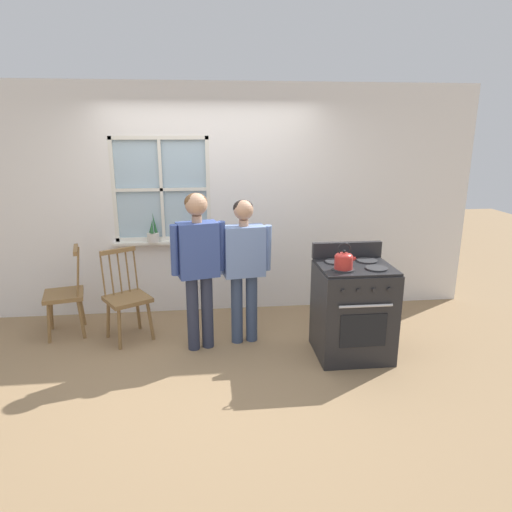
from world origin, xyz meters
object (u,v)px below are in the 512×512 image
at_px(person_teen_center, 244,259).
at_px(chair_near_wall, 127,299).
at_px(person_elderly_left, 198,256).
at_px(kettle, 344,260).
at_px(stove, 353,309).
at_px(potted_plant, 153,234).
at_px(chair_by_window, 66,295).

bearing_deg(person_teen_center, chair_near_wall, 161.94).
distance_m(chair_near_wall, person_teen_center, 1.33).
bearing_deg(person_elderly_left, kettle, -32.08).
bearing_deg(chair_near_wall, person_teen_center, -40.56).
xyz_separation_m(stove, potted_plant, (-2.03, 1.27, 0.52)).
bearing_deg(kettle, potted_plant, 143.20).
height_order(chair_by_window, person_teen_center, person_teen_center).
distance_m(person_elderly_left, kettle, 1.40).
bearing_deg(potted_plant, chair_near_wall, -109.68).
height_order(person_elderly_left, person_teen_center, person_elderly_left).
relative_size(person_elderly_left, potted_plant, 4.54).
distance_m(chair_near_wall, kettle, 2.31).
xyz_separation_m(chair_near_wall, person_teen_center, (1.23, -0.21, 0.46)).
height_order(person_elderly_left, kettle, person_elderly_left).
xyz_separation_m(chair_by_window, person_elderly_left, (1.45, -0.50, 0.53)).
height_order(person_elderly_left, potted_plant, person_elderly_left).
bearing_deg(kettle, chair_near_wall, 160.79).
bearing_deg(chair_near_wall, person_elderly_left, -53.10).
bearing_deg(person_teen_center, kettle, -39.67).
xyz_separation_m(chair_near_wall, stove, (2.27, -0.60, 0.02)).
bearing_deg(chair_by_window, person_elderly_left, 57.66).
xyz_separation_m(stove, kettle, (-0.16, -0.13, 0.55)).
relative_size(chair_by_window, potted_plant, 2.74).
relative_size(chair_near_wall, person_elderly_left, 0.61).
height_order(person_teen_center, kettle, person_teen_center).
bearing_deg(kettle, chair_by_window, 161.64).
bearing_deg(person_teen_center, chair_by_window, 159.73).
relative_size(kettle, potted_plant, 0.70).
distance_m(person_elderly_left, person_teen_center, 0.48).
distance_m(chair_by_window, kettle, 2.99).
distance_m(chair_by_window, potted_plant, 1.16).
distance_m(person_elderly_left, potted_plant, 1.11).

